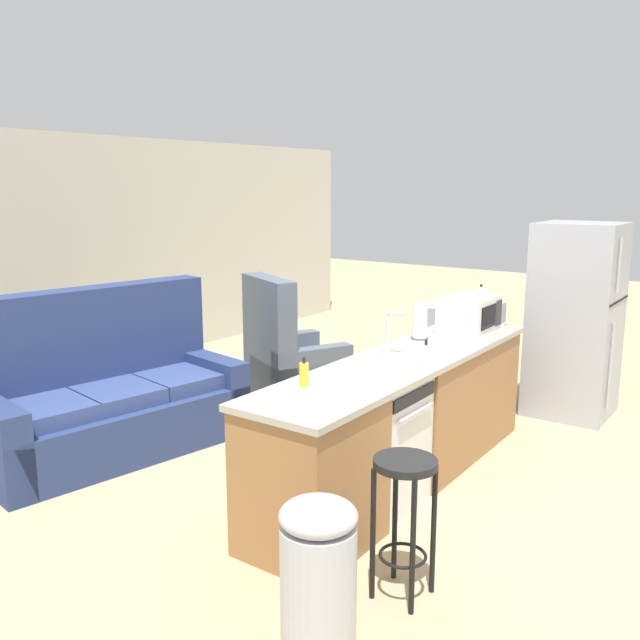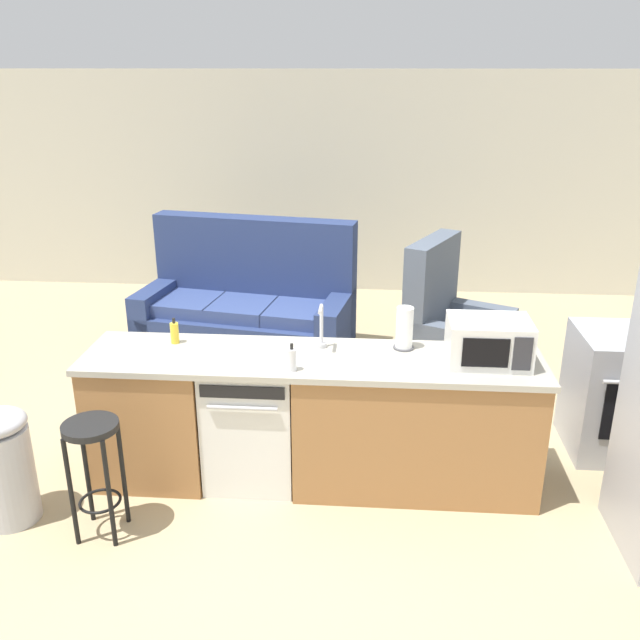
{
  "view_description": "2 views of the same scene",
  "coord_description": "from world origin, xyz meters",
  "px_view_note": "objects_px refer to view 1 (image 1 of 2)",
  "views": [
    {
      "loc": [
        -3.85,
        -2.15,
        2.07
      ],
      "look_at": [
        0.22,
        0.75,
        1.07
      ],
      "focal_mm": 38.0,
      "sensor_mm": 36.0,
      "label": 1
    },
    {
      "loc": [
        0.5,
        -3.93,
        2.64
      ],
      "look_at": [
        0.16,
        0.57,
        0.93
      ],
      "focal_mm": 38.0,
      "sensor_mm": 36.0,
      "label": 2
    }
  ],
  "objects_px": {
    "stove_range": "(460,348)",
    "soap_bottle": "(426,355)",
    "dishwasher": "(372,442)",
    "couch": "(107,400)",
    "microwave": "(469,314)",
    "trash_bin": "(318,577)",
    "bar_stool": "(404,498)",
    "refrigerator": "(575,320)",
    "paper_towel_roll": "(420,321)",
    "dish_soap_bottle": "(304,374)",
    "kettle": "(481,295)",
    "armchair": "(288,361)"
  },
  "relations": [
    {
      "from": "microwave",
      "to": "armchair",
      "type": "height_order",
      "value": "armchair"
    },
    {
      "from": "refrigerator",
      "to": "paper_towel_roll",
      "type": "height_order",
      "value": "refrigerator"
    },
    {
      "from": "paper_towel_roll",
      "to": "couch",
      "type": "relative_size",
      "value": 0.13
    },
    {
      "from": "couch",
      "to": "stove_range",
      "type": "bearing_deg",
      "value": -28.74
    },
    {
      "from": "microwave",
      "to": "couch",
      "type": "bearing_deg",
      "value": 130.91
    },
    {
      "from": "paper_towel_roll",
      "to": "microwave",
      "type": "bearing_deg",
      "value": -20.0
    },
    {
      "from": "dish_soap_bottle",
      "to": "bar_stool",
      "type": "height_order",
      "value": "dish_soap_bottle"
    },
    {
      "from": "microwave",
      "to": "bar_stool",
      "type": "xyz_separation_m",
      "value": [
        -2.3,
        -0.67,
        -0.5
      ]
    },
    {
      "from": "soap_bottle",
      "to": "bar_stool",
      "type": "distance_m",
      "value": 1.27
    },
    {
      "from": "dishwasher",
      "to": "couch",
      "type": "relative_size",
      "value": 0.4
    },
    {
      "from": "soap_bottle",
      "to": "kettle",
      "type": "xyz_separation_m",
      "value": [
        2.47,
        0.64,
        0.01
      ]
    },
    {
      "from": "refrigerator",
      "to": "trash_bin",
      "type": "relative_size",
      "value": 2.35
    },
    {
      "from": "soap_bottle",
      "to": "armchair",
      "type": "bearing_deg",
      "value": 60.27
    },
    {
      "from": "soap_bottle",
      "to": "stove_range",
      "type": "bearing_deg",
      "value": 18.36
    },
    {
      "from": "trash_bin",
      "to": "couch",
      "type": "xyz_separation_m",
      "value": [
        1.0,
        2.78,
        0.02
      ]
    },
    {
      "from": "dish_soap_bottle",
      "to": "couch",
      "type": "height_order",
      "value": "couch"
    },
    {
      "from": "dish_soap_bottle",
      "to": "trash_bin",
      "type": "height_order",
      "value": "dish_soap_bottle"
    },
    {
      "from": "trash_bin",
      "to": "kettle",
      "type": "bearing_deg",
      "value": 13.46
    },
    {
      "from": "stove_range",
      "to": "paper_towel_roll",
      "type": "bearing_deg",
      "value": -167.26
    },
    {
      "from": "stove_range",
      "to": "armchair",
      "type": "distance_m",
      "value": 1.73
    },
    {
      "from": "bar_stool",
      "to": "dish_soap_bottle",
      "type": "bearing_deg",
      "value": 71.71
    },
    {
      "from": "bar_stool",
      "to": "couch",
      "type": "xyz_separation_m",
      "value": [
        0.39,
        2.87,
        -0.14
      ]
    },
    {
      "from": "soap_bottle",
      "to": "dish_soap_bottle",
      "type": "relative_size",
      "value": 1.0
    },
    {
      "from": "microwave",
      "to": "dish_soap_bottle",
      "type": "relative_size",
      "value": 2.84
    },
    {
      "from": "stove_range",
      "to": "refrigerator",
      "type": "distance_m",
      "value": 1.18
    },
    {
      "from": "stove_range",
      "to": "microwave",
      "type": "xyz_separation_m",
      "value": [
        -1.1,
        -0.55,
        0.59
      ]
    },
    {
      "from": "paper_towel_roll",
      "to": "couch",
      "type": "height_order",
      "value": "couch"
    },
    {
      "from": "stove_range",
      "to": "soap_bottle",
      "type": "xyz_separation_m",
      "value": [
        -2.3,
        -0.76,
        0.52
      ]
    },
    {
      "from": "armchair",
      "to": "bar_stool",
      "type": "bearing_deg",
      "value": -132.04
    },
    {
      "from": "microwave",
      "to": "dish_soap_bottle",
      "type": "distance_m",
      "value": 2.03
    },
    {
      "from": "stove_range",
      "to": "kettle",
      "type": "xyz_separation_m",
      "value": [
        0.17,
        -0.13,
        0.53
      ]
    },
    {
      "from": "refrigerator",
      "to": "couch",
      "type": "distance_m",
      "value": 4.11
    },
    {
      "from": "trash_bin",
      "to": "paper_towel_roll",
      "type": "bearing_deg",
      "value": 17.61
    },
    {
      "from": "stove_range",
      "to": "bar_stool",
      "type": "relative_size",
      "value": 1.22
    },
    {
      "from": "dish_soap_bottle",
      "to": "armchair",
      "type": "bearing_deg",
      "value": 40.36
    },
    {
      "from": "kettle",
      "to": "couch",
      "type": "bearing_deg",
      "value": 150.8
    },
    {
      "from": "bar_stool",
      "to": "trash_bin",
      "type": "xyz_separation_m",
      "value": [
        -0.61,
        0.09,
        -0.16
      ]
    },
    {
      "from": "soap_bottle",
      "to": "bar_stool",
      "type": "relative_size",
      "value": 0.24
    },
    {
      "from": "dish_soap_bottle",
      "to": "refrigerator",
      "type": "bearing_deg",
      "value": -12.77
    },
    {
      "from": "kettle",
      "to": "armchair",
      "type": "distance_m",
      "value": 2.04
    },
    {
      "from": "dish_soap_bottle",
      "to": "trash_bin",
      "type": "bearing_deg",
      "value": -140.18
    },
    {
      "from": "trash_bin",
      "to": "dishwasher",
      "type": "bearing_deg",
      "value": 22.26
    },
    {
      "from": "refrigerator",
      "to": "armchair",
      "type": "distance_m",
      "value": 2.72
    },
    {
      "from": "bar_stool",
      "to": "couch",
      "type": "bearing_deg",
      "value": 82.24
    },
    {
      "from": "stove_range",
      "to": "soap_bottle",
      "type": "relative_size",
      "value": 5.11
    },
    {
      "from": "dishwasher",
      "to": "dish_soap_bottle",
      "type": "xyz_separation_m",
      "value": [
        -0.53,
        0.16,
        0.55
      ]
    },
    {
      "from": "microwave",
      "to": "paper_towel_roll",
      "type": "bearing_deg",
      "value": 160.0
    },
    {
      "from": "dishwasher",
      "to": "couch",
      "type": "bearing_deg",
      "value": 100.6
    },
    {
      "from": "stove_range",
      "to": "couch",
      "type": "distance_m",
      "value": 3.44
    },
    {
      "from": "microwave",
      "to": "bar_stool",
      "type": "relative_size",
      "value": 0.68
    }
  ]
}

